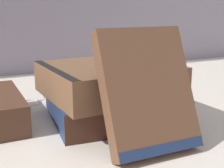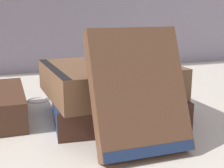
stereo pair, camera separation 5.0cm
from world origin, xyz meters
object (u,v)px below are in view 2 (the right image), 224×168
reading_glasses (50,97)px  pocket_watch (144,64)px  book_flat_bottom (111,105)px  book_flat_top (106,79)px  book_leaning_front (139,96)px

reading_glasses → pocket_watch: bearing=-76.4°
book_flat_bottom → book_flat_top: bearing=-147.9°
pocket_watch → reading_glasses: pocket_watch is taller
pocket_watch → reading_glasses: size_ratio=0.55×
book_flat_top → pocket_watch: pocket_watch is taller
pocket_watch → reading_glasses: bearing=124.1°
book_flat_top → book_leaning_front: size_ratio=1.33×
book_flat_bottom → book_leaning_front: (-0.01, -0.12, 0.05)m
book_flat_bottom → book_flat_top: (-0.01, -0.00, 0.04)m
book_flat_bottom → reading_glasses: 0.16m
pocket_watch → reading_glasses: (-0.12, 0.17, -0.09)m
book_flat_bottom → reading_glasses: book_flat_bottom is taller
pocket_watch → book_flat_bottom: bearing=135.8°
book_flat_top → reading_glasses: (-0.07, 0.14, -0.06)m
book_leaning_front → reading_glasses: book_leaning_front is taller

